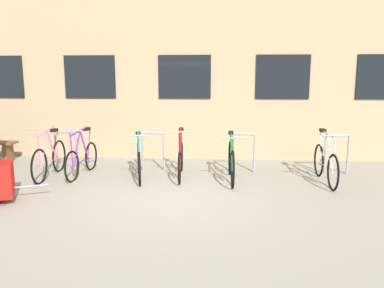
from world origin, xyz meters
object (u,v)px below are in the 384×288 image
(bicycle_green, at_px, (231,161))
(bicycle_silver, at_px, (325,163))
(bicycle_purple, at_px, (82,158))
(bicycle_teal, at_px, (139,161))
(bicycle_pink, at_px, (50,159))
(bicycle_maroon, at_px, (181,159))

(bicycle_green, distance_m, bicycle_silver, 1.87)
(bicycle_purple, distance_m, bicycle_teal, 1.27)
(bicycle_teal, bearing_deg, bicycle_silver, -0.32)
(bicycle_teal, relative_size, bicycle_pink, 0.94)
(bicycle_purple, height_order, bicycle_maroon, bicycle_purple)
(bicycle_green, relative_size, bicycle_maroon, 1.04)
(bicycle_maroon, distance_m, bicycle_pink, 2.74)
(bicycle_purple, distance_m, bicycle_green, 3.17)
(bicycle_purple, height_order, bicycle_green, bicycle_purple)
(bicycle_purple, xyz_separation_m, bicycle_maroon, (2.11, 0.04, 0.00))
(bicycle_silver, distance_m, bicycle_pink, 5.66)
(bicycle_green, xyz_separation_m, bicycle_maroon, (-1.05, 0.20, -0.02))
(bicycle_green, height_order, bicycle_teal, bicycle_teal)
(bicycle_purple, relative_size, bicycle_silver, 0.95)
(bicycle_green, distance_m, bicycle_teal, 1.90)
(bicycle_pink, bearing_deg, bicycle_teal, 0.72)
(bicycle_purple, xyz_separation_m, bicycle_teal, (1.26, -0.16, -0.00))
(bicycle_purple, relative_size, bicycle_maroon, 0.97)
(bicycle_pink, bearing_deg, bicycle_green, 0.33)
(bicycle_green, bearing_deg, bicycle_purple, 177.01)
(bicycle_maroon, height_order, bicycle_silver, bicycle_maroon)
(bicycle_maroon, height_order, bicycle_pink, bicycle_pink)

